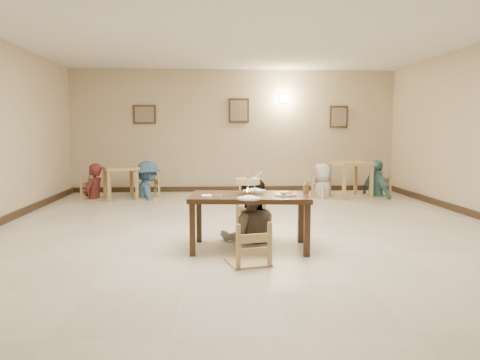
{
  "coord_description": "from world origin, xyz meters",
  "views": [
    {
      "loc": [
        -0.6,
        -6.62,
        1.5
      ],
      "look_at": [
        -0.2,
        -0.2,
        0.83
      ],
      "focal_mm": 35.0,
      "sensor_mm": 36.0,
      "label": 1
    }
  ],
  "objects": [
    {
      "name": "floor",
      "position": [
        0.0,
        0.0,
        0.0
      ],
      "size": [
        10.0,
        10.0,
        0.0
      ],
      "primitive_type": "plane",
      "color": "beige",
      "rests_on": "ground"
    },
    {
      "name": "chili_dish",
      "position": [
        -0.51,
        -0.85,
        0.71
      ],
      "size": [
        0.1,
        0.1,
        0.02
      ],
      "color": "white",
      "rests_on": "main_table"
    },
    {
      "name": "bg_diner_b",
      "position": [
        -2.01,
        3.87,
        0.83
      ],
      "size": [
        1.05,
        1.24,
        1.67
      ],
      "primitive_type": "imported",
      "rotation": [
        0.0,
        0.0,
        2.06
      ],
      "color": "teal",
      "rests_on": "floor"
    },
    {
      "name": "wall_back",
      "position": [
        0.0,
        5.0,
        1.5
      ],
      "size": [
        10.0,
        0.0,
        10.0
      ],
      "primitive_type": "plane",
      "rotation": [
        1.57,
        0.0,
        0.0
      ],
      "color": "#C6B493",
      "rests_on": "floor"
    },
    {
      "name": "bg_diner_a",
      "position": [
        -3.17,
        3.75,
        0.8
      ],
      "size": [
        0.55,
        0.67,
        1.59
      ],
      "primitive_type": "imported",
      "rotation": [
        0.0,
        0.0,
        4.38
      ],
      "color": "#551E1F",
      "rests_on": "floor"
    },
    {
      "name": "ceiling",
      "position": [
        0.0,
        0.0,
        3.0
      ],
      "size": [
        10.0,
        10.0,
        0.0
      ],
      "primitive_type": "plane",
      "color": "silver",
      "rests_on": "wall_back"
    },
    {
      "name": "curry_warmer",
      "position": [
        -0.14,
        -0.76,
        0.86
      ],
      "size": [
        0.35,
        0.31,
        0.28
      ],
      "color": "silver",
      "rests_on": "main_table"
    },
    {
      "name": "rice_plate_far",
      "position": [
        -0.03,
        -0.5,
        0.71
      ],
      "size": [
        0.31,
        0.31,
        0.07
      ],
      "color": "white",
      "rests_on": "main_table"
    },
    {
      "name": "main_table",
      "position": [
        -0.11,
        -0.79,
        0.62
      ],
      "size": [
        1.56,
        0.97,
        0.7
      ],
      "rotation": [
        0.0,
        0.0,
        -0.09
      ],
      "color": "#3A2517",
      "rests_on": "floor"
    },
    {
      "name": "main_diner",
      "position": [
        -0.07,
        -0.28,
        0.86
      ],
      "size": [
        0.87,
        0.69,
        1.73
      ],
      "primitive_type": "imported",
      "rotation": [
        0.0,
        0.0,
        3.19
      ],
      "color": "gray",
      "rests_on": "floor"
    },
    {
      "name": "wall_sconce",
      "position": [
        1.2,
        4.96,
        2.3
      ],
      "size": [
        0.16,
        0.05,
        0.22
      ],
      "primitive_type": "cube",
      "color": "#FFD88C",
      "rests_on": "wall_back"
    },
    {
      "name": "bg_diner_c",
      "position": [
        1.94,
        3.82,
        0.77
      ],
      "size": [
        0.63,
        0.83,
        1.53
      ],
      "primitive_type": "imported",
      "rotation": [
        0.0,
        0.0,
        4.51
      ],
      "color": "silver",
      "rests_on": "floor"
    },
    {
      "name": "napkin_cutlery",
      "position": [
        -0.65,
        -0.99,
        0.71
      ],
      "size": [
        0.15,
        0.24,
        0.03
      ],
      "color": "white",
      "rests_on": "main_table"
    },
    {
      "name": "chair_near",
      "position": [
        -0.19,
        -1.45,
        0.47
      ],
      "size": [
        0.44,
        0.44,
        0.94
      ],
      "rotation": [
        0.0,
        0.0,
        3.39
      ],
      "color": "tan",
      "rests_on": "floor"
    },
    {
      "name": "bg_table_right",
      "position": [
        2.57,
        3.78,
        0.66
      ],
      "size": [
        0.96,
        0.96,
        0.8
      ],
      "rotation": [
        0.0,
        0.0,
        0.22
      ],
      "color": "tan",
      "rests_on": "floor"
    },
    {
      "name": "bg_chair_ll",
      "position": [
        -3.17,
        3.75,
        0.46
      ],
      "size": [
        0.43,
        0.43,
        0.92
      ],
      "rotation": [
        0.0,
        0.0,
        1.32
      ],
      "color": "tan",
      "rests_on": "floor"
    },
    {
      "name": "picture_b",
      "position": [
        0.1,
        4.96,
        2.0
      ],
      "size": [
        0.5,
        0.04,
        0.6
      ],
      "color": "#3A2913",
      "rests_on": "wall_back"
    },
    {
      "name": "baseboard_back",
      "position": [
        0.0,
        4.97,
        0.06
      ],
      "size": [
        8.0,
        0.06,
        0.12
      ],
      "primitive_type": "cube",
      "color": "#302216",
      "rests_on": "floor"
    },
    {
      "name": "bg_diner_d",
      "position": [
        3.19,
        3.8,
        0.85
      ],
      "size": [
        0.67,
        1.07,
        1.7
      ],
      "primitive_type": "imported",
      "rotation": [
        0.0,
        0.0,
        1.85
      ],
      "color": "teal",
      "rests_on": "floor"
    },
    {
      "name": "picture_a",
      "position": [
        -2.2,
        4.96,
        1.9
      ],
      "size": [
        0.55,
        0.04,
        0.45
      ],
      "color": "#3A2913",
      "rests_on": "wall_back"
    },
    {
      "name": "bg_table_left",
      "position": [
        -2.59,
        3.81,
        0.58
      ],
      "size": [
        0.92,
        0.92,
        0.71
      ],
      "rotation": [
        0.0,
        0.0,
        0.36
      ],
      "color": "tan",
      "rests_on": "floor"
    },
    {
      "name": "chair_far",
      "position": [
        -0.06,
        -0.16,
        0.5
      ],
      "size": [
        0.47,
        0.47,
        1.01
      ],
      "rotation": [
        0.0,
        0.0,
        -0.16
      ],
      "color": "tan",
      "rests_on": "floor"
    },
    {
      "name": "bg_chair_rr",
      "position": [
        3.19,
        3.8,
        0.53
      ],
      "size": [
        0.5,
        0.5,
        1.06
      ],
      "rotation": [
        0.0,
        0.0,
        -1.47
      ],
      "color": "tan",
      "rests_on": "floor"
    },
    {
      "name": "bg_chair_lr",
      "position": [
        -2.01,
        3.87,
        0.49
      ],
      "size": [
        0.46,
        0.46,
        0.99
      ],
      "rotation": [
        0.0,
        0.0,
        -1.25
      ],
      "color": "tan",
      "rests_on": "floor"
    },
    {
      "name": "fried_plate",
      "position": [
        0.33,
        -0.92,
        0.72
      ],
      "size": [
        0.27,
        0.27,
        0.06
      ],
      "color": "white",
      "rests_on": "main_table"
    },
    {
      "name": "wall_front",
      "position": [
        0.0,
        -5.0,
        1.5
      ],
      "size": [
        10.0,
        0.0,
        10.0
      ],
      "primitive_type": "plane",
      "rotation": [
        -1.57,
        0.0,
        0.0
      ],
      "color": "#C6B493",
      "rests_on": "floor"
    },
    {
      "name": "rice_plate_near",
      "position": [
        -0.16,
        -1.18,
        0.71
      ],
      "size": [
        0.28,
        0.28,
        0.06
      ],
      "color": "white",
      "rests_on": "main_table"
    },
    {
      "name": "picture_c",
      "position": [
        2.6,
        4.96,
        1.85
      ],
      "size": [
        0.45,
        0.04,
        0.55
      ],
      "color": "#3A2913",
      "rests_on": "wall_back"
    },
    {
      "name": "drink_glass",
      "position": [
        0.62,
        -0.74,
        0.77
      ],
      "size": [
        0.08,
        0.08,
        0.15
      ],
      "color": "white",
      "rests_on": "main_table"
    },
    {
      "name": "bg_chair_rl",
      "position": [
        1.94,
        3.82,
        0.53
      ],
      "size": [
        0.5,
        0.5,
        1.06
      ],
      "rotation": [
        0.0,
        0.0,
        1.39
      ],
      "color": "tan",
      "rests_on": "floor"
    }
  ]
}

